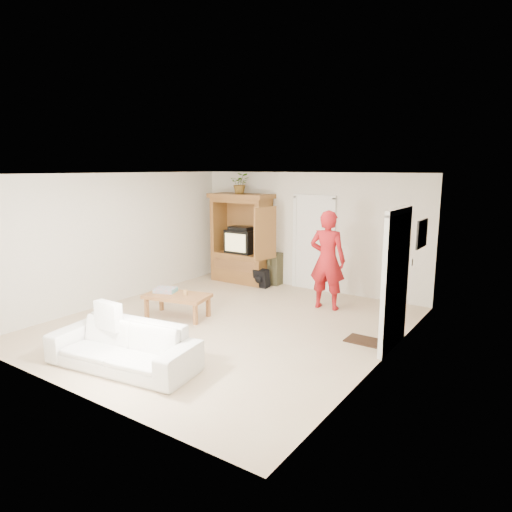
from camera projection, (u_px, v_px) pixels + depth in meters
The scene contains 19 objects.
floor at pixel (227, 325), 7.98m from camera, with size 6.00×6.00×0.00m, color tan.
ceiling at pixel (225, 174), 7.48m from camera, with size 6.00×6.00×0.00m, color white.
wall_back at pixel (308, 231), 10.17m from camera, with size 5.50×5.50×0.00m, color silver.
wall_front at pixel (67, 290), 5.29m from camera, with size 5.50×5.50×0.00m, color silver.
wall_left at pixel (119, 238), 9.24m from camera, with size 6.00×6.00×0.00m, color silver.
wall_right at pixel (385, 272), 6.22m from camera, with size 6.00×6.00×0.00m, color silver.
armoire at pixel (242, 244), 10.83m from camera, with size 1.82×1.14×2.10m.
door_back at pixel (313, 245), 10.12m from camera, with size 0.85×0.05×2.04m, color white.
doorway_right at pixel (396, 283), 6.77m from camera, with size 0.05×0.90×2.04m, color black.
framed_picture at pixel (422, 234), 7.72m from camera, with size 0.03×0.60×0.48m, color black.
doormat at pixel (365, 341), 7.20m from camera, with size 0.60×0.40×0.02m, color #382316.
plant at pixel (240, 183), 10.55m from camera, with size 0.43×0.37×0.47m, color #4C7238.
man at pixel (327, 260), 8.73m from camera, with size 0.70×0.46×1.92m, color #AB161B.
sofa at pixel (123, 346), 6.22m from camera, with size 2.11×0.83×0.62m, color silver.
coffee_table at pixel (177, 297), 8.30m from camera, with size 1.27×0.87×0.43m.
towel at pixel (165, 290), 8.45m from camera, with size 0.38×0.28×0.08m, color #F4515F.
candle at pixel (185, 292), 8.24m from camera, with size 0.08×0.08×0.10m, color tan.
backpack_black at pixel (262, 279), 10.41m from camera, with size 0.33×0.20×0.41m, color black, non-canonical shape.
backpack_olive at pixel (273, 268), 10.68m from camera, with size 0.40×0.29×0.75m, color #47442B, non-canonical shape.
Camera 1 is at (4.68, -6.01, 2.71)m, focal length 32.00 mm.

